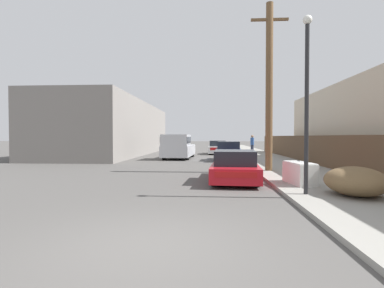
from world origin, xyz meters
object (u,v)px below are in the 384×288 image
object	(u,v)px
car_parked_far	(218,148)
parked_sports_car_red	(235,167)
discarded_fridge	(299,173)
utility_pole	(269,85)
car_parked_mid	(229,152)
street_lamp	(307,92)
brush_pile	(356,181)
pedestrian	(252,144)
pickup_truck	(178,147)

from	to	relation	value
car_parked_far	parked_sports_car_red	bearing A→B (deg)	-87.15
discarded_fridge	utility_pole	distance (m)	5.63
discarded_fridge	car_parked_far	size ratio (longest dim) A/B	0.37
car_parked_mid	parked_sports_car_red	bearing A→B (deg)	-88.58
parked_sports_car_red	street_lamp	world-z (taller)	street_lamp
brush_pile	discarded_fridge	bearing A→B (deg)	115.08
parked_sports_car_red	utility_pole	world-z (taller)	utility_pole
car_parked_mid	brush_pile	world-z (taller)	car_parked_mid
car_parked_mid	discarded_fridge	bearing A→B (deg)	-77.88
pedestrian	discarded_fridge	bearing A→B (deg)	-92.64
parked_sports_car_red	car_parked_far	bearing A→B (deg)	94.37
parked_sports_car_red	utility_pole	size ratio (longest dim) A/B	0.56
street_lamp	brush_pile	xyz separation A→B (m)	(1.33, -0.13, -2.53)
car_parked_mid	car_parked_far	distance (m)	8.12
parked_sports_car_red	brush_pile	xyz separation A→B (m)	(3.11, -3.37, -0.04)
brush_pile	parked_sports_car_red	bearing A→B (deg)	132.70
discarded_fridge	brush_pile	distance (m)	2.25
discarded_fridge	car_parked_far	world-z (taller)	car_parked_far
discarded_fridge	car_parked_mid	size ratio (longest dim) A/B	0.38
discarded_fridge	pickup_truck	size ratio (longest dim) A/B	0.29
discarded_fridge	brush_pile	size ratio (longest dim) A/B	0.84
discarded_fridge	pedestrian	distance (m)	17.99
utility_pole	pedestrian	world-z (taller)	utility_pole
parked_sports_car_red	pedestrian	world-z (taller)	pedestrian
car_parked_far	car_parked_mid	bearing A→B (deg)	-83.55
discarded_fridge	car_parked_mid	bearing A→B (deg)	91.42
pickup_truck	pedestrian	bearing A→B (deg)	-141.14
utility_pole	brush_pile	xyz separation A→B (m)	(1.22, -6.20, -3.75)
car_parked_mid	street_lamp	bearing A→B (deg)	-80.60
brush_pile	pedestrian	distance (m)	20.01
discarded_fridge	utility_pole	size ratio (longest dim) A/B	0.20
car_parked_far	brush_pile	world-z (taller)	car_parked_far
pickup_truck	discarded_fridge	bearing A→B (deg)	116.15
discarded_fridge	pedestrian	world-z (taller)	pedestrian
discarded_fridge	street_lamp	distance (m)	3.21
car_parked_far	pedestrian	size ratio (longest dim) A/B	2.46
car_parked_mid	pedestrian	world-z (taller)	pedestrian
car_parked_far	street_lamp	distance (m)	21.96
car_parked_far	utility_pole	world-z (taller)	utility_pole
discarded_fridge	street_lamp	xyz separation A→B (m)	(-0.37, -1.90, 2.56)
car_parked_far	brush_pile	bearing A→B (deg)	-79.17
car_parked_far	brush_pile	xyz separation A→B (m)	(3.33, -21.87, -0.11)
pickup_truck	brush_pile	size ratio (longest dim) A/B	2.92
parked_sports_car_red	utility_pole	bearing A→B (deg)	59.99
discarded_fridge	pedestrian	xyz separation A→B (m)	(0.83, 17.97, 0.56)
brush_pile	car_parked_far	bearing A→B (deg)	98.67
car_parked_far	discarded_fridge	bearing A→B (deg)	-80.99
pickup_truck	utility_pole	bearing A→B (deg)	123.88
street_lamp	brush_pile	world-z (taller)	street_lamp
discarded_fridge	pickup_truck	distance (m)	14.37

